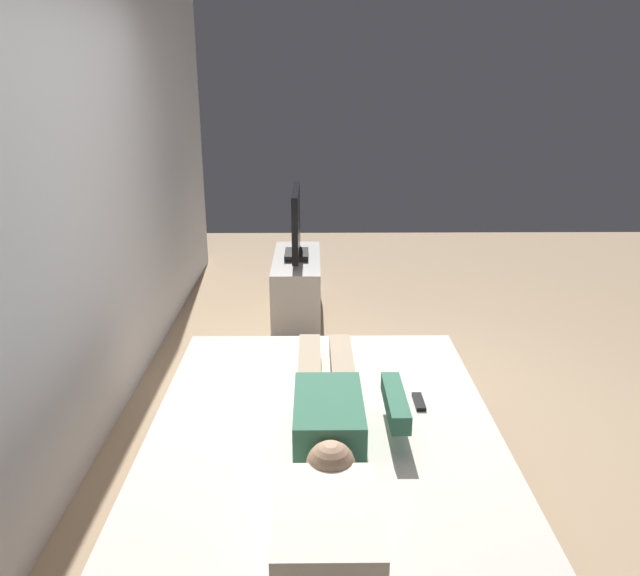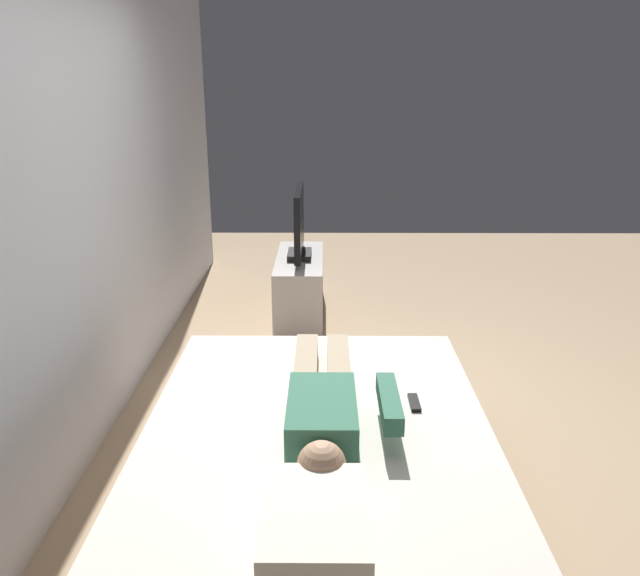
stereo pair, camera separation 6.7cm
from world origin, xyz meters
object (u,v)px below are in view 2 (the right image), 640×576
at_px(remote, 414,403).
at_px(tv, 299,225).
at_px(tv_stand, 300,285).
at_px(bed, 318,479).
at_px(person, 326,405).
at_px(pillow, 315,523).

distance_m(remote, tv, 2.71).
bearing_deg(tv_stand, tv, -90.00).
distance_m(bed, tv_stand, 2.81).
height_order(person, tv, tv).
bearing_deg(bed, person, -48.91).
bearing_deg(pillow, bed, 0.00).
bearing_deg(tv, remote, -166.64).
bearing_deg(bed, pillow, 180.00).
height_order(tv_stand, tv, tv).
bearing_deg(bed, remote, -67.65).
xyz_separation_m(person, tv, (2.78, 0.22, 0.16)).
bearing_deg(remote, pillow, 153.48).
height_order(remote, tv_stand, remote).
distance_m(pillow, person, 0.73).
xyz_separation_m(bed, tv_stand, (2.80, 0.19, -0.01)).
height_order(remote, tv, tv).
bearing_deg(remote, tv_stand, 13.36).
distance_m(pillow, tv, 3.51).
distance_m(person, remote, 0.44).
distance_m(bed, person, 0.36).
relative_size(bed, pillow, 4.24).
xyz_separation_m(person, tv_stand, (2.78, 0.22, -0.37)).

